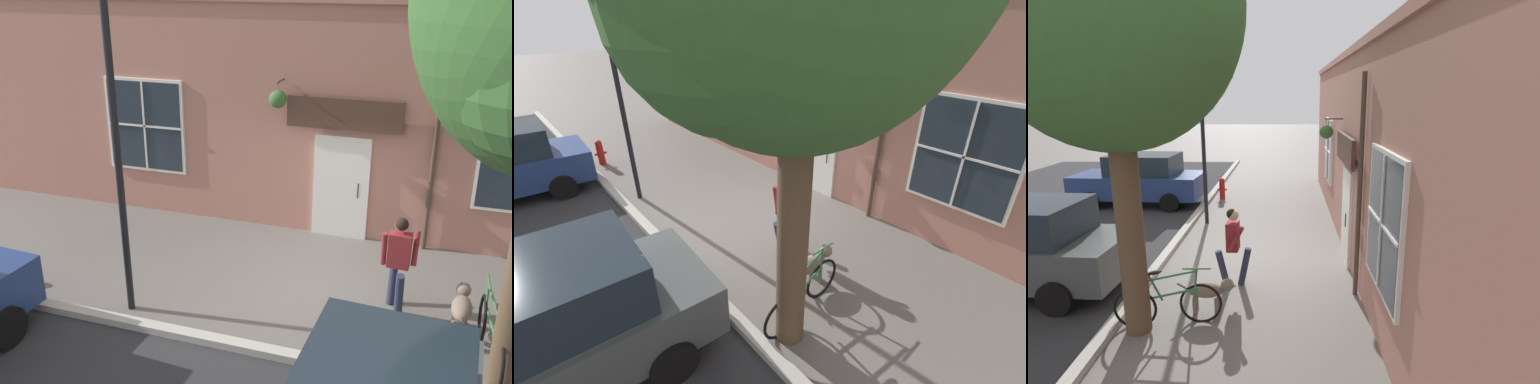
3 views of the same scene
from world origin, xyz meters
The scene contains 9 objects.
ground_plane centered at (0.00, 0.00, 0.00)m, with size 90.00×90.00×0.00m, color #66605B.
storefront_facade centered at (-2.34, -0.02, 2.34)m, with size 0.95×18.00×4.68m.
pedestrian_walking centered at (0.21, 1.20, 0.94)m, with size 0.70×0.56×1.59m.
dog_on_leash centered at (0.50, 2.19, 0.43)m, with size 1.04×0.32×0.66m.
street_tree_by_curb centered at (1.66, 2.73, 4.73)m, with size 3.66×3.30×6.90m.
leaning_bicycle centered at (1.10, 2.57, 0.38)m, with size 1.73×0.23×1.00m.
parked_car_nearest_curb centered at (4.20, -4.90, 0.88)m, with size 4.40×2.13×1.75m.
street_lamp centered at (1.55, -2.79, 3.42)m, with size 0.32×0.32×5.31m.
fire_hydrant centered at (1.55, -5.71, 0.40)m, with size 0.34×0.20×0.77m.
Camera 3 is at (-0.83, 8.45, 3.67)m, focal length 28.00 mm.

